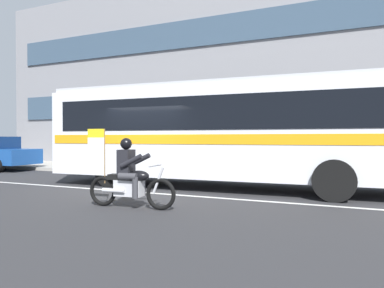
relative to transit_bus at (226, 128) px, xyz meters
The scene contains 7 objects.
ground_plane 3.11m from the transit_bus, 151.10° to the right, with size 60.00×60.00×0.00m, color #2B2B2D.
sidewalk_curb 4.82m from the transit_bus, 118.96° to the left, with size 28.00×3.80×0.15m, color #A39E93.
lane_center_stripe 3.38m from the transit_bus, 140.32° to the right, with size 26.60×0.14×0.01m, color silver.
office_building_facade 7.22m from the transit_bus, 109.25° to the left, with size 28.00×0.89×9.79m.
transit_bus is the anchor object (origin of this frame).
motorcycle_with_rider 4.11m from the transit_bus, 105.34° to the right, with size 2.19×0.64×1.78m.
fire_hydrant 8.68m from the transit_bus, 158.62° to the left, with size 0.22×0.30×0.75m.
Camera 1 is at (5.46, -9.12, 1.56)m, focal length 32.38 mm.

